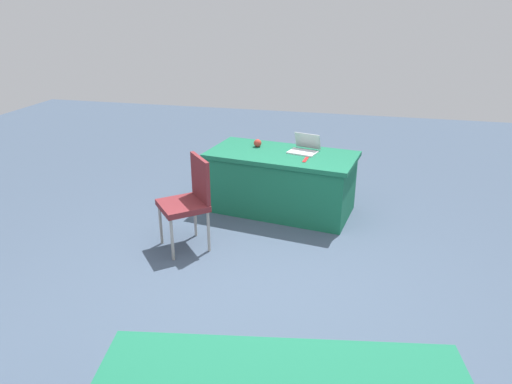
{
  "coord_description": "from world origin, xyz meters",
  "views": [
    {
      "loc": [
        -0.77,
        3.38,
        2.37
      ],
      "look_at": [
        0.06,
        -0.1,
        0.9
      ],
      "focal_mm": 32.77,
      "sensor_mm": 36.0,
      "label": 1
    }
  ],
  "objects_px": {
    "table_foreground": "(281,182)",
    "laptop_silver": "(304,149)",
    "yarn_ball": "(258,143)",
    "chair_tucked_right": "(189,197)",
    "scissors_red": "(306,160)"
  },
  "relations": [
    {
      "from": "yarn_ball",
      "to": "scissors_red",
      "type": "xyz_separation_m",
      "value": [
        -0.64,
        0.37,
        -0.04
      ]
    },
    {
      "from": "table_foreground",
      "to": "laptop_silver",
      "type": "xyz_separation_m",
      "value": [
        -0.24,
        -0.1,
        0.4
      ]
    },
    {
      "from": "table_foreground",
      "to": "chair_tucked_right",
      "type": "bearing_deg",
      "value": 56.37
    },
    {
      "from": "chair_tucked_right",
      "to": "yarn_ball",
      "type": "xyz_separation_m",
      "value": [
        -0.4,
        -1.28,
        0.23
      ]
    },
    {
      "from": "yarn_ball",
      "to": "table_foreground",
      "type": "bearing_deg",
      "value": 152.19
    },
    {
      "from": "laptop_silver",
      "to": "scissors_red",
      "type": "relative_size",
      "value": 2.12
    },
    {
      "from": "yarn_ball",
      "to": "laptop_silver",
      "type": "bearing_deg",
      "value": 172.55
    },
    {
      "from": "table_foreground",
      "to": "laptop_silver",
      "type": "height_order",
      "value": "laptop_silver"
    },
    {
      "from": "chair_tucked_right",
      "to": "scissors_red",
      "type": "distance_m",
      "value": 1.39
    },
    {
      "from": "laptop_silver",
      "to": "table_foreground",
      "type": "bearing_deg",
      "value": 37.17
    },
    {
      "from": "chair_tucked_right",
      "to": "yarn_ball",
      "type": "distance_m",
      "value": 1.36
    },
    {
      "from": "table_foreground",
      "to": "laptop_silver",
      "type": "distance_m",
      "value": 0.48
    },
    {
      "from": "table_foreground",
      "to": "yarn_ball",
      "type": "relative_size",
      "value": 19.23
    },
    {
      "from": "laptop_silver",
      "to": "yarn_ball",
      "type": "relative_size",
      "value": 4.05
    },
    {
      "from": "chair_tucked_right",
      "to": "scissors_red",
      "type": "xyz_separation_m",
      "value": [
        -1.04,
        -0.91,
        0.18
      ]
    }
  ]
}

